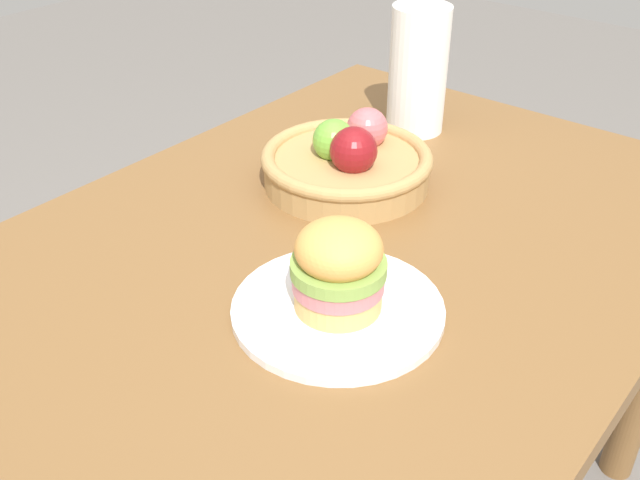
# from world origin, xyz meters

# --- Properties ---
(dining_table) EXTENTS (1.40, 0.90, 0.75)m
(dining_table) POSITION_xyz_m (0.00, 0.00, 0.65)
(dining_table) COLOR brown
(dining_table) RESTS_ON ground_plane
(plate) EXTENTS (0.28, 0.28, 0.01)m
(plate) POSITION_xyz_m (-0.08, -0.10, 0.76)
(plate) COLOR white
(plate) RESTS_ON dining_table
(sandwich) EXTENTS (0.12, 0.12, 0.12)m
(sandwich) POSITION_xyz_m (-0.08, -0.10, 0.82)
(sandwich) COLOR #DBAD60
(sandwich) RESTS_ON plate
(fruit_basket) EXTENTS (0.29, 0.29, 0.12)m
(fruit_basket) POSITION_xyz_m (0.21, 0.11, 0.79)
(fruit_basket) COLOR tan
(fruit_basket) RESTS_ON dining_table
(paper_towel_roll) EXTENTS (0.11, 0.11, 0.24)m
(paper_towel_roll) POSITION_xyz_m (0.47, 0.14, 0.87)
(paper_towel_roll) COLOR white
(paper_towel_roll) RESTS_ON dining_table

